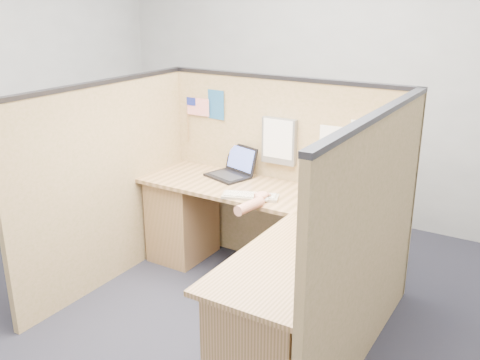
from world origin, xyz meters
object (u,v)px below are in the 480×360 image
Objects in this scene: l_desk at (257,258)px; keyboard at (250,196)px; mouse at (262,198)px; laptop at (232,168)px.

l_desk is 4.62× the size of keyboard.
mouse reaches higher than keyboard.
laptop is 0.93× the size of keyboard.
mouse is at bearing -20.46° from laptop.
l_desk is at bearing -69.14° from keyboard.
mouse is (0.49, -0.38, -0.04)m from laptop.
mouse reaches higher than l_desk.
laptop is at bearing 142.28° from mouse.
laptop reaches higher than keyboard.
laptop is 0.53m from keyboard.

